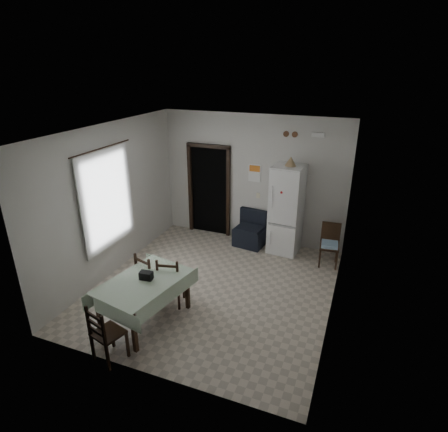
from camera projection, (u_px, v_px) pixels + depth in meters
ground at (214, 287)px, 6.99m from camera, size 4.50×4.50×0.00m
ceiling at (212, 131)px, 5.88m from camera, size 4.20×4.50×0.02m
wall_back at (252, 180)px, 8.37m from camera, size 4.20×0.02×2.90m
wall_front at (141, 282)px, 4.50m from camera, size 4.20×0.02×2.90m
wall_left at (112, 200)px, 7.14m from camera, size 0.02×4.50×2.90m
wall_right at (340, 235)px, 5.73m from camera, size 0.02×4.50×2.90m
doorway at (213, 188)px, 9.05m from camera, size 1.06×0.52×2.22m
window_recess at (103, 198)px, 6.95m from camera, size 0.10×1.20×1.60m
curtain at (108, 199)px, 6.91m from camera, size 0.02×1.45×1.85m
curtain_rod at (102, 148)px, 6.54m from camera, size 0.02×1.60×0.02m
calendar at (255, 173)px, 8.28m from camera, size 0.28×0.02×0.40m
calendar_image at (255, 169)px, 8.23m from camera, size 0.24×0.01×0.14m
light_switch at (258, 196)px, 8.44m from camera, size 0.08×0.02×0.12m
vent_left at (286, 134)px, 7.71m from camera, size 0.12×0.03×0.12m
vent_right at (295, 134)px, 7.65m from camera, size 0.12×0.03×0.12m
emergency_light at (318, 135)px, 7.46m from camera, size 0.25×0.07×0.09m
fridge at (286, 210)px, 7.99m from camera, size 0.68×0.68×1.94m
tan_cone at (291, 161)px, 7.58m from camera, size 0.23×0.23×0.19m
navy_seat at (250, 229)px, 8.47m from camera, size 0.73×0.71×0.78m
corner_chair at (329, 246)px, 7.60m from camera, size 0.42×0.42×0.88m
dining_table at (145, 301)px, 5.98m from camera, size 1.20×1.58×0.74m
black_bag at (146, 276)px, 5.85m from camera, size 0.21×0.14×0.13m
dining_chair_far_left at (151, 276)px, 6.50m from camera, size 0.48×0.48×0.91m
dining_chair_far_right at (171, 280)px, 6.37m from camera, size 0.48×0.48×0.92m
dining_chair_near_head at (108, 332)px, 5.15m from camera, size 0.48×0.48×0.91m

